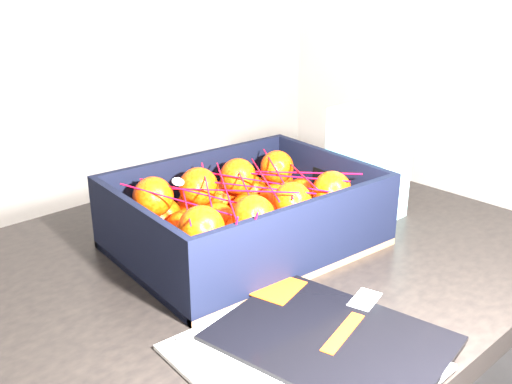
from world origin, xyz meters
TOP-DOWN VIEW (x-y plane):
  - table at (0.06, 0.09)m, footprint 1.26×0.90m
  - magazine_stack at (0.04, -0.17)m, footprint 0.32×0.33m
  - produce_crate at (0.16, 0.13)m, footprint 0.42×0.32m
  - clementine_heap at (0.16, 0.14)m, footprint 0.40×0.30m
  - mesh_net at (0.16, 0.12)m, footprint 0.35×0.28m
  - retail_carton at (0.44, 0.11)m, footprint 0.10×0.15m

SIDE VIEW (x-z plane):
  - table at x=0.06m, z-range 0.28..1.03m
  - magazine_stack at x=0.04m, z-range 0.75..0.77m
  - produce_crate at x=0.16m, z-range 0.73..0.86m
  - clementine_heap at x=0.16m, z-range 0.75..0.87m
  - retail_carton at x=0.44m, z-range 0.75..0.96m
  - mesh_net at x=0.16m, z-range 0.82..0.91m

